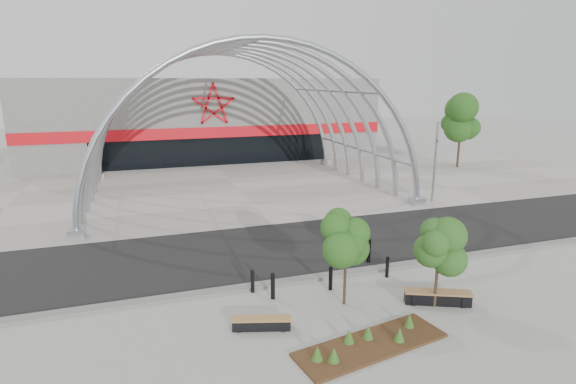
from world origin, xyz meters
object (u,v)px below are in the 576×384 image
(signal_pole, at_px, (435,160))
(bench_1, at_px, (438,298))
(street_tree_1, at_px, (439,245))
(bench_0, at_px, (262,324))
(street_tree_0, at_px, (346,242))
(bollard_2, at_px, (331,278))

(signal_pole, bearing_deg, bench_1, -124.72)
(signal_pole, bearing_deg, street_tree_1, -125.11)
(bench_1, bearing_deg, bench_0, 177.14)
(signal_pole, distance_m, bench_0, 19.05)
(street_tree_0, height_order, street_tree_1, street_tree_0)
(bollard_2, bearing_deg, bench_1, -34.97)
(bench_0, relative_size, bench_1, 0.83)
(signal_pole, bearing_deg, bench_0, -141.57)
(bench_0, distance_m, bollard_2, 3.77)
(bench_1, bearing_deg, street_tree_0, 162.19)
(signal_pole, xyz_separation_m, bench_0, (-14.79, -11.74, -2.56))
(signal_pole, height_order, bollard_2, signal_pole)
(street_tree_0, bearing_deg, bollard_2, 90.58)
(bench_0, bearing_deg, bollard_2, 30.62)
(street_tree_1, height_order, bench_1, street_tree_1)
(signal_pole, xyz_separation_m, bollard_2, (-11.55, -9.82, -2.28))
(signal_pole, height_order, bench_1, signal_pole)
(street_tree_0, relative_size, bench_0, 1.67)
(signal_pole, bearing_deg, bollard_2, -139.64)
(street_tree_1, bearing_deg, signal_pole, 54.89)
(bench_1, distance_m, bollard_2, 3.91)
(bench_0, bearing_deg, bench_1, -2.86)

